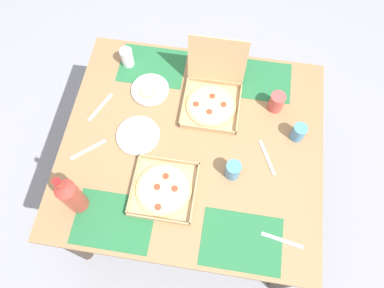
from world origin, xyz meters
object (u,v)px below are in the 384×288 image
plate_far_right (138,136)px  cup_dark (233,170)px  cup_clear_left (277,102)px  cup_spare (298,132)px  cup_red (127,57)px  soda_bottle (71,195)px  plate_far_left (150,90)px  pizza_box_edge_far (164,189)px  pizza_box_corner_left (212,96)px

plate_far_right → cup_dark: size_ratio=2.16×
cup_clear_left → cup_spare: bearing=-52.4°
cup_red → cup_dark: (0.64, -0.56, -0.00)m
soda_bottle → cup_red: bearing=86.9°
plate_far_left → cup_clear_left: bearing=0.3°
pizza_box_edge_far → cup_red: 0.77m
cup_spare → pizza_box_corner_left: bearing=162.4°
cup_spare → pizza_box_edge_far: bearing=-147.9°
pizza_box_corner_left → cup_red: bearing=161.1°
plate_far_right → soda_bottle: size_ratio=0.67×
plate_far_right → soda_bottle: 0.44m
plate_far_right → cup_clear_left: size_ratio=2.02×
pizza_box_corner_left → cup_dark: (0.15, -0.39, 0.00)m
soda_bottle → cup_dark: bearing=20.6°
pizza_box_corner_left → cup_clear_left: 0.33m
pizza_box_corner_left → soda_bottle: (-0.53, -0.65, 0.08)m
cup_red → cup_clear_left: bearing=-10.8°
soda_bottle → cup_clear_left: (0.86, 0.66, -0.08)m
pizza_box_edge_far → plate_far_left: size_ratio=1.47×
cup_red → cup_spare: cup_red is taller
pizza_box_corner_left → cup_spare: bearing=-17.6°
pizza_box_corner_left → soda_bottle: pizza_box_corner_left is taller
pizza_box_edge_far → cup_dark: cup_dark is taller
soda_bottle → plate_far_right: bearing=62.8°
cup_clear_left → cup_dark: 0.44m
plate_far_left → cup_red: 0.23m
cup_clear_left → cup_dark: size_ratio=1.07×
cup_spare → cup_clear_left: size_ratio=0.89×
plate_far_left → cup_spare: (0.78, -0.15, 0.04)m
pizza_box_corner_left → plate_far_right: size_ratio=1.51×
pizza_box_edge_far → plate_far_right: bearing=125.5°
soda_bottle → cup_clear_left: bearing=37.4°
pizza_box_corner_left → soda_bottle: size_ratio=1.02×
plate_far_left → cup_dark: 0.63m
cup_spare → cup_dark: (-0.30, -0.25, 0.00)m
cup_red → plate_far_right: bearing=-70.9°
cup_clear_left → cup_dark: cup_clear_left is taller
cup_clear_left → cup_red: bearing=169.2°
pizza_box_edge_far → cup_spare: bearing=32.1°
plate_far_left → soda_bottle: (-0.20, -0.65, 0.12)m
pizza_box_corner_left → cup_red: size_ratio=3.00×
cup_clear_left → cup_dark: (-0.18, -0.40, -0.00)m
plate_far_left → soda_bottle: 0.69m
soda_bottle → cup_spare: size_ratio=3.38×
pizza_box_corner_left → pizza_box_edge_far: bearing=-106.9°
soda_bottle → pizza_box_edge_far: bearing=18.4°
soda_bottle → cup_red: soda_bottle is taller
pizza_box_edge_far → cup_clear_left: bearing=47.6°
pizza_box_edge_far → cup_clear_left: cup_clear_left is taller
pizza_box_edge_far → plate_far_left: (-0.18, 0.53, -0.00)m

